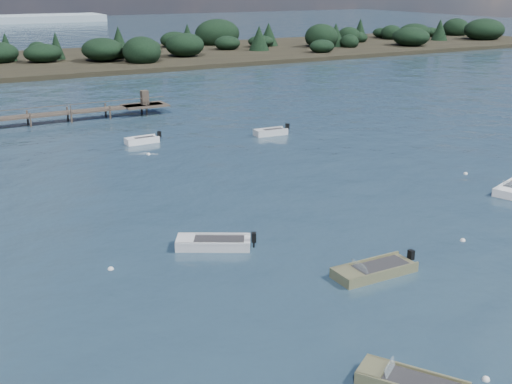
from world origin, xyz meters
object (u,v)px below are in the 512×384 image
dinghy_mid_white_a (374,272)px  dinghy_mid_grey (213,245)px  tender_far_grey_b (271,133)px  tender_far_white (142,141)px

dinghy_mid_white_a → dinghy_mid_grey: dinghy_mid_grey is taller
tender_far_grey_b → dinghy_mid_white_a: tender_far_grey_b is taller
tender_far_white → dinghy_mid_grey: 26.32m
dinghy_mid_grey → tender_far_white: bearing=79.7°
dinghy_mid_white_a → tender_far_white: tender_far_white is taller
tender_far_grey_b → dinghy_mid_grey: size_ratio=0.83×
dinghy_mid_white_a → dinghy_mid_grey: (-5.88, 7.36, 0.01)m
tender_far_white → dinghy_mid_grey: tender_far_white is taller
tender_far_grey_b → tender_far_white: (-12.40, 2.97, -0.01)m
dinghy_mid_white_a → dinghy_mid_grey: 9.42m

